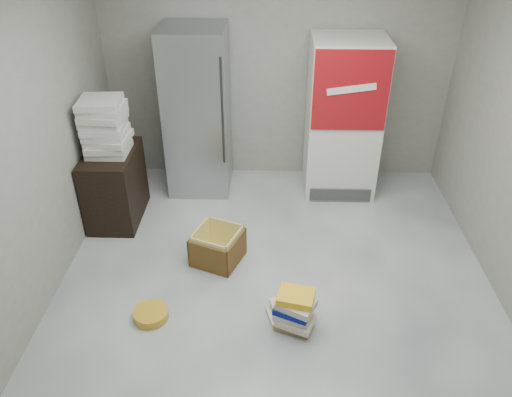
{
  "coord_description": "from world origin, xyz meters",
  "views": [
    {
      "loc": [
        -0.07,
        -3.15,
        3.16
      ],
      "look_at": [
        -0.19,
        0.7,
        0.71
      ],
      "focal_mm": 35.0,
      "sensor_mm": 36.0,
      "label": 1
    }
  ],
  "objects": [
    {
      "name": "bucket_lid",
      "position": [
        -1.06,
        -0.12,
        0.04
      ],
      "size": [
        0.38,
        0.38,
        0.08
      ],
      "primitive_type": "cylinder",
      "rotation": [
        0.0,
        0.0,
        -0.37
      ],
      "color": "gold",
      "rests_on": "ground"
    },
    {
      "name": "wood_shelf",
      "position": [
        -1.73,
        1.4,
        0.4
      ],
      "size": [
        0.5,
        0.8,
        0.8
      ],
      "primitive_type": "cube",
      "color": "black",
      "rests_on": "ground"
    },
    {
      "name": "phonebook_stack_side",
      "position": [
        0.1,
        -0.06,
        0.06
      ],
      "size": [
        0.36,
        0.32,
        0.13
      ],
      "rotation": [
        0.0,
        0.0,
        0.28
      ],
      "color": "beige",
      "rests_on": "ground"
    },
    {
      "name": "supply_box_stack",
      "position": [
        -1.72,
        1.39,
        1.09
      ],
      "size": [
        0.45,
        0.44,
        0.58
      ],
      "color": "silver",
      "rests_on": "wood_shelf"
    },
    {
      "name": "phonebook_stack_main",
      "position": [
        0.16,
        -0.18,
        0.18
      ],
      "size": [
        0.38,
        0.34,
        0.36
      ],
      "rotation": [
        0.0,
        0.0,
        -0.37
      ],
      "color": "olive",
      "rests_on": "ground"
    },
    {
      "name": "cardboard_box",
      "position": [
        -0.56,
        0.68,
        0.14
      ],
      "size": [
        0.55,
        0.55,
        0.35
      ],
      "rotation": [
        0.0,
        0.0,
        -0.38
      ],
      "color": "yellow",
      "rests_on": "ground"
    },
    {
      "name": "room_shell",
      "position": [
        0.0,
        0.0,
        1.8
      ],
      "size": [
        4.04,
        5.04,
        2.82
      ],
      "color": "gray",
      "rests_on": "ground"
    },
    {
      "name": "ground",
      "position": [
        0.0,
        0.0,
        0.0
      ],
      "size": [
        5.0,
        5.0,
        0.0
      ],
      "primitive_type": "plane",
      "color": "silver",
      "rests_on": "ground"
    },
    {
      "name": "steel_fridge",
      "position": [
        -0.9,
        2.13,
        0.95
      ],
      "size": [
        0.7,
        0.72,
        1.9
      ],
      "color": "#ABAEB4",
      "rests_on": "ground"
    },
    {
      "name": "coke_cooler",
      "position": [
        0.75,
        2.12,
        0.9
      ],
      "size": [
        0.8,
        0.73,
        1.8
      ],
      "color": "silver",
      "rests_on": "ground"
    }
  ]
}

